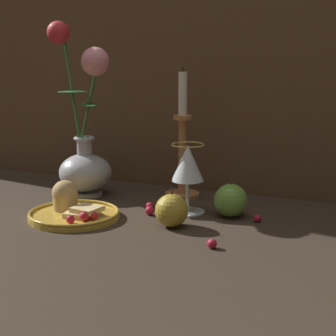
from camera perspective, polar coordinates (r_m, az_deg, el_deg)
ground_plane at (r=1.18m, az=-3.00°, el=-4.65°), size 2.40×2.40×0.00m
vase at (r=1.31m, az=-8.46°, el=2.09°), size 0.15×0.12×0.40m
plate_with_pastries at (r=1.16m, az=-9.70°, el=-4.14°), size 0.19×0.19×0.07m
wine_glass at (r=1.17m, az=2.00°, el=0.19°), size 0.07×0.07×0.15m
candlestick at (r=1.29m, az=1.48°, el=1.59°), size 0.08×0.08×0.30m
apple_beside_vase at (r=1.16m, az=6.39°, el=-3.29°), size 0.07×0.07×0.08m
apple_near_glass at (r=1.09m, az=0.37°, el=-4.34°), size 0.06×0.06×0.08m
berry_near_plate at (r=1.20m, az=-1.86°, el=-3.90°), size 0.02×0.02×0.02m
berry_front_center at (r=1.16m, az=-1.95°, el=-4.41°), size 0.02×0.02×0.02m
berry_by_glass_stem at (r=0.98m, az=4.50°, el=-7.67°), size 0.02×0.02×0.02m
berry_under_candlestick at (r=1.14m, az=9.06°, el=-5.07°), size 0.02×0.02×0.02m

